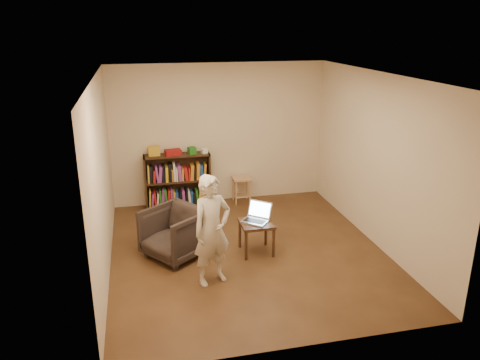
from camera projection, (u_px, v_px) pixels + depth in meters
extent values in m
plane|color=#3E2514|center=(247.00, 251.00, 7.04)|extent=(4.50, 4.50, 0.00)
plane|color=white|center=(248.00, 76.00, 6.21)|extent=(4.50, 4.50, 0.00)
plane|color=beige|center=(219.00, 134.00, 8.70)|extent=(4.00, 0.00, 4.00)
plane|color=beige|center=(102.00, 179.00, 6.21)|extent=(0.00, 4.50, 4.50)
plane|color=beige|center=(377.00, 160.00, 7.04)|extent=(0.00, 4.50, 4.50)
cube|color=black|center=(146.00, 183.00, 8.51)|extent=(0.03, 0.30, 1.00)
cube|color=black|center=(209.00, 178.00, 8.75)|extent=(0.03, 0.30, 1.00)
cube|color=black|center=(177.00, 178.00, 8.76)|extent=(1.20, 0.02, 1.00)
cube|color=black|center=(179.00, 205.00, 8.79)|extent=(1.20, 0.30, 0.03)
cube|color=black|center=(178.00, 181.00, 8.63)|extent=(1.14, 0.30, 0.03)
cube|color=black|center=(177.00, 155.00, 8.48)|extent=(1.20, 0.30, 0.03)
cube|color=gold|center=(154.00, 151.00, 8.38)|extent=(0.21, 0.15, 0.17)
cube|color=maroon|center=(173.00, 152.00, 8.43)|extent=(0.31, 0.24, 0.09)
cube|color=#21671B|center=(192.00, 151.00, 8.49)|extent=(0.16, 0.16, 0.13)
cube|color=silver|center=(204.00, 151.00, 8.55)|extent=(0.12, 0.12, 0.08)
cube|color=#AA7952|center=(242.00, 178.00, 8.84)|extent=(0.34, 0.34, 0.04)
cylinder|color=#AA7952|center=(236.00, 193.00, 8.77)|extent=(0.03, 0.03, 0.45)
cylinder|color=#AA7952|center=(250.00, 192.00, 8.83)|extent=(0.03, 0.03, 0.45)
cylinder|color=#AA7952|center=(233.00, 189.00, 9.02)|extent=(0.03, 0.03, 0.45)
cylinder|color=#AA7952|center=(247.00, 188.00, 9.07)|extent=(0.03, 0.03, 0.45)
imported|color=#302320|center=(175.00, 233.00, 6.80)|extent=(1.11, 1.11, 0.73)
cube|color=#321810|center=(256.00, 224.00, 6.87)|extent=(0.47, 0.47, 0.04)
cylinder|color=#321810|center=(246.00, 246.00, 6.72)|extent=(0.04, 0.04, 0.44)
cylinder|color=#321810|center=(273.00, 243.00, 6.81)|extent=(0.04, 0.04, 0.44)
cylinder|color=#321810|center=(240.00, 234.00, 7.10)|extent=(0.04, 0.04, 0.44)
cylinder|color=#321810|center=(266.00, 232.00, 7.18)|extent=(0.04, 0.04, 0.44)
cube|color=#B1B2B6|center=(255.00, 221.00, 6.88)|extent=(0.45, 0.43, 0.02)
cube|color=black|center=(255.00, 221.00, 6.87)|extent=(0.33, 0.31, 0.00)
cube|color=#B1B2B6|center=(260.00, 209.00, 6.98)|extent=(0.35, 0.32, 0.24)
cube|color=#AED6F4|center=(260.00, 209.00, 6.98)|extent=(0.30, 0.27, 0.20)
imported|color=beige|center=(212.00, 230.00, 6.00)|extent=(0.63, 0.53, 1.48)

